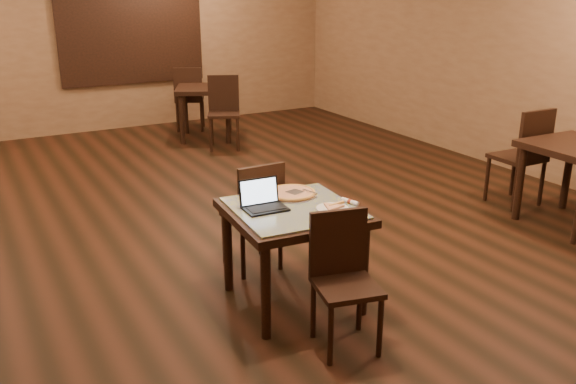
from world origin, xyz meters
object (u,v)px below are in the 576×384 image
pizza_pan (291,194)px  other_table_c_chair_far (525,152)px  laptop (262,201)px  chair_main_far (256,211)px  chair_main_near (343,272)px  other_table_a (205,96)px  other_table_a_chair_near (224,107)px  tiled_table (293,220)px  other_table_a_chair_far (189,95)px

pizza_pan → other_table_c_chair_far: 3.10m
laptop → other_table_c_chair_far: other_table_c_chair_far is taller
chair_main_far → chair_main_near: bearing=89.1°
other_table_a → other_table_a_chair_near: bearing=-61.6°
tiled_table → chair_main_far: chair_main_far is taller
other_table_c_chair_far → other_table_a: bearing=-66.8°
tiled_table → chair_main_near: (0.02, -0.62, -0.15)m
chair_main_near → pizza_pan: size_ratio=2.26×
laptop → other_table_a_chair_near: other_table_a_chair_near is taller
laptop → tiled_table: bearing=-22.7°
tiled_table → other_table_a_chair_near: bearing=77.1°
chair_main_near → chair_main_far: bearing=103.5°
tiled_table → chair_main_far: size_ratio=1.05×
pizza_pan → other_table_a_chair_far: other_table_a_chair_far is taller
other_table_a → other_table_a_chair_far: (-0.04, 0.61, -0.08)m
other_table_a → other_table_c_chair_far: bearing=-43.3°
pizza_pan → other_table_c_chair_far: bearing=7.3°
chair_main_near → laptop: laptop is taller
chair_main_near → other_table_c_chair_far: 3.41m
other_table_a_chair_far → other_table_a: bearing=118.4°
other_table_a_chair_near → chair_main_far: bearing=-85.1°
tiled_table → other_table_a_chair_far: other_table_a_chair_far is taller
other_table_a → other_table_c_chair_far: 4.86m
other_table_a → other_table_a_chair_far: bearing=118.4°
chair_main_far → other_table_a: chair_main_far is taller
other_table_a → pizza_pan: bearing=-79.6°
pizza_pan → other_table_a_chair_far: size_ratio=0.39×
other_table_a_chair_near → other_table_c_chair_far: (1.77, -3.89, 0.02)m
chair_main_far → other_table_a: size_ratio=0.83×
other_table_a → other_table_c_chair_far: (1.81, -4.51, -0.06)m
other_table_c_chair_far → chair_main_far: bearing=1.6°
other_table_a_chair_near → other_table_a_chair_far: (-0.08, 1.22, 0.00)m
chair_main_near → laptop: (-0.22, 0.72, 0.30)m
other_table_a_chair_far → other_table_a_chair_near: bearing=118.4°
other_table_a_chair_near → other_table_c_chair_far: other_table_c_chair_far is taller
other_table_a_chair_near → other_table_c_chair_far: 4.28m
other_table_a_chair_near → chair_main_near: bearing=-80.4°
chair_main_far → other_table_c_chair_far: size_ratio=0.88×
other_table_a → chair_main_near: bearing=-78.5°
other_table_a_chair_near → other_table_a_chair_far: size_ratio=1.00×
laptop → other_table_a: bearing=76.0°
tiled_table → other_table_a_chair_near: (1.42, 4.52, -0.08)m
chair_main_near → tiled_table: bearing=104.4°
chair_main_near → chair_main_far: size_ratio=0.96×
other_table_a → tiled_table: bearing=-80.2°
chair_main_near → other_table_a: 5.92m
tiled_table → pizza_pan: (0.12, 0.24, 0.11)m
laptop → other_table_c_chair_far: bearing=12.4°
pizza_pan → chair_main_far: bearing=107.3°
chair_main_near → chair_main_far: chair_main_far is taller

